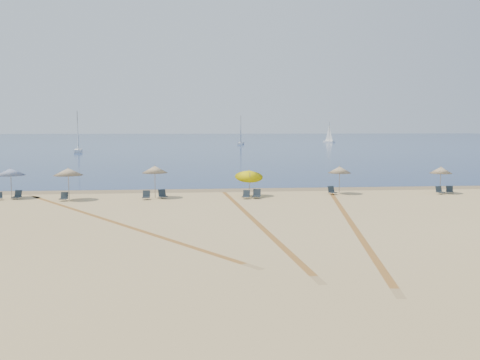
% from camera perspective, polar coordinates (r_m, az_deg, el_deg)
% --- Properties ---
extents(ground, '(160.00, 160.00, 0.00)m').
position_cam_1_polar(ground, '(22.73, 5.04, -8.42)').
color(ground, tan).
rests_on(ground, ground).
extents(ocean, '(500.00, 500.00, 0.00)m').
position_cam_1_polar(ocean, '(246.74, -4.72, 4.55)').
color(ocean, '#0C2151').
rests_on(ocean, ground).
extents(wet_sand, '(500.00, 500.00, 0.00)m').
position_cam_1_polar(wet_sand, '(46.17, -0.49, -1.10)').
color(wet_sand, olive).
rests_on(wet_sand, ground).
extents(umbrella_0, '(2.24, 2.24, 2.44)m').
position_cam_1_polar(umbrella_0, '(44.39, -24.04, 0.83)').
color(umbrella_0, gray).
rests_on(umbrella_0, ground).
extents(umbrella_1, '(2.24, 2.24, 2.53)m').
position_cam_1_polar(umbrella_1, '(41.66, -18.47, 0.87)').
color(umbrella_1, gray).
rests_on(umbrella_1, ground).
extents(umbrella_2, '(2.04, 2.04, 2.61)m').
position_cam_1_polar(umbrella_2, '(41.33, -9.41, 1.16)').
color(umbrella_2, gray).
rests_on(umbrella_2, ground).
extents(umbrella_3, '(2.27, 2.33, 2.50)m').
position_cam_1_polar(umbrella_3, '(41.60, 1.00, 0.71)').
color(umbrella_3, gray).
rests_on(umbrella_3, ground).
extents(umbrella_4, '(1.94, 1.94, 2.37)m').
position_cam_1_polar(umbrella_4, '(44.10, 10.96, 1.12)').
color(umbrella_4, gray).
rests_on(umbrella_4, ground).
extents(umbrella_5, '(1.87, 1.87, 2.32)m').
position_cam_1_polar(umbrella_5, '(46.83, 21.33, 1.02)').
color(umbrella_5, gray).
rests_on(umbrella_5, ground).
extents(chair_1, '(0.69, 0.77, 0.68)m').
position_cam_1_polar(chair_1, '(43.87, -23.40, -1.56)').
color(chair_1, black).
rests_on(chair_1, ground).
extents(chair_2, '(0.60, 0.68, 0.66)m').
position_cam_1_polar(chair_2, '(41.52, -18.90, -1.80)').
color(chair_2, black).
rests_on(chair_2, ground).
extents(chair_3, '(0.59, 0.69, 0.69)m').
position_cam_1_polar(chair_3, '(40.73, -10.33, -1.70)').
color(chair_3, black).
rests_on(chair_3, ground).
extents(chair_4, '(0.81, 0.87, 0.72)m').
position_cam_1_polar(chair_4, '(41.01, -8.56, -1.60)').
color(chair_4, black).
rests_on(chair_4, ground).
extents(chair_5, '(0.73, 0.79, 0.67)m').
position_cam_1_polar(chair_5, '(40.44, 0.68, -1.67)').
color(chair_5, black).
rests_on(chair_5, ground).
extents(chair_6, '(0.76, 0.84, 0.73)m').
position_cam_1_polar(chair_6, '(40.62, 1.85, -1.60)').
color(chair_6, black).
rests_on(chair_6, ground).
extents(chair_7, '(0.74, 0.81, 0.69)m').
position_cam_1_polar(chair_7, '(43.69, 10.14, -1.19)').
color(chair_7, black).
rests_on(chair_7, ground).
extents(chair_8, '(0.61, 0.69, 0.65)m').
position_cam_1_polar(chair_8, '(46.41, 21.20, -1.11)').
color(chair_8, black).
rests_on(chair_8, ground).
extents(chair_9, '(0.71, 0.77, 0.66)m').
position_cam_1_polar(chair_9, '(46.97, 22.19, -1.06)').
color(chair_9, black).
rests_on(chair_9, ground).
extents(sailboat_0, '(2.54, 6.34, 9.19)m').
position_cam_1_polar(sailboat_0, '(120.93, -17.48, 4.26)').
color(sailboat_0, white).
rests_on(sailboat_0, ocean).
extents(sailboat_1, '(2.86, 6.47, 9.35)m').
position_cam_1_polar(sailboat_1, '(168.45, 0.08, 4.92)').
color(sailboat_1, white).
rests_on(sailboat_1, ocean).
extents(sailboat_2, '(3.37, 5.12, 7.55)m').
position_cam_1_polar(sailboat_2, '(195.30, 9.83, 4.81)').
color(sailboat_2, white).
rests_on(sailboat_2, ocean).
extents(tire_tracks, '(51.06, 39.73, 0.00)m').
position_cam_1_polar(tire_tracks, '(31.89, -0.67, -4.24)').
color(tire_tracks, tan).
rests_on(tire_tracks, ground).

